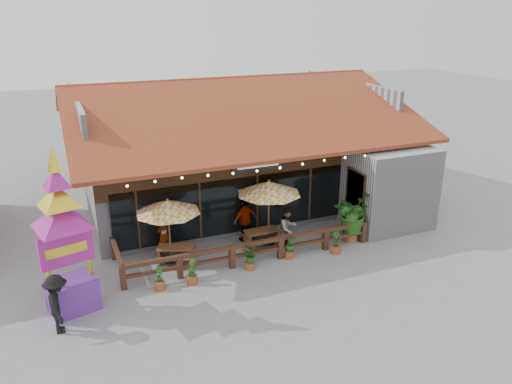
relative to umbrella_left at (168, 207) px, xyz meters
name	(u,v)px	position (x,y,z in m)	size (l,w,h in m)	color
ground	(286,251)	(4.51, -0.84, -2.28)	(100.00, 100.00, 0.00)	gray
restaurant_building	(235,155)	(4.77, 5.77, -0.08)	(15.50, 14.73, 6.09)	#A4A5A9
patio_railing	(236,249)	(2.26, -1.11, -1.67)	(10.00, 2.60, 0.92)	#492A1A
umbrella_left	(168,207)	(0.00, 0.00, 0.00)	(3.02, 3.02, 2.62)	brown
umbrella_right	(269,188)	(4.12, 0.06, 0.15)	(2.75, 2.75, 2.80)	brown
picnic_table_left	(176,252)	(0.18, -0.11, -1.83)	(1.73, 1.62, 0.67)	brown
picnic_table_right	(261,235)	(3.79, 0.02, -1.83)	(1.41, 1.22, 0.67)	brown
thai_sign_tower	(62,221)	(-3.65, -1.98, 0.85)	(2.67, 2.67, 5.93)	#5E2997
tropical_plant	(352,213)	(7.40, -1.03, -1.05)	(2.06, 2.03, 2.16)	brown
diner_a	(164,235)	(-0.08, 0.71, -1.44)	(0.62, 0.40, 1.69)	#342210
diner_b	(288,228)	(4.65, -0.68, -1.39)	(0.87, 0.68, 1.79)	#342210
diner_c	(245,220)	(3.34, 0.68, -1.35)	(1.09, 0.45, 1.86)	#342210
pedestrian	(58,304)	(-4.10, -3.06, -1.34)	(1.22, 0.70, 1.89)	black
planter_a	(160,280)	(-0.83, -1.84, -1.90)	(0.38, 0.38, 0.92)	brown
planter_b	(192,273)	(0.31, -1.87, -1.85)	(0.39, 0.41, 0.95)	brown
planter_c	(250,257)	(2.58, -1.71, -1.78)	(0.70, 0.67, 0.90)	brown
planter_d	(290,247)	(4.35, -1.46, -1.83)	(0.47, 0.47, 0.94)	brown
planter_e	(336,244)	(6.23, -1.80, -1.88)	(0.39, 0.41, 0.96)	brown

